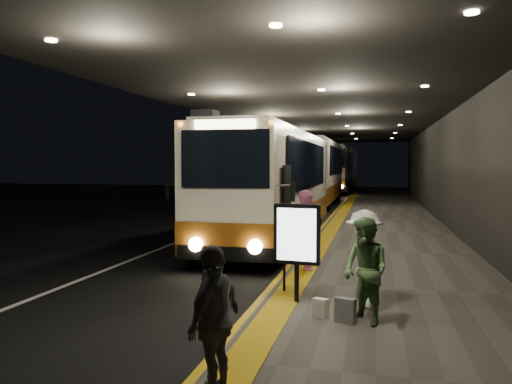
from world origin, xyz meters
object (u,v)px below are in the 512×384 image
at_px(passenger_waiting_white, 364,259).
at_px(bag_polka, 345,310).
at_px(coach_main, 274,190).
at_px(coach_third, 337,171).
at_px(passenger_boarding, 308,230).
at_px(passenger_waiting_grey, 215,320).
at_px(coach_second, 315,175).
at_px(passenger_waiting_green, 366,271).
at_px(info_sign, 297,236).
at_px(bag_plain, 320,308).
at_px(stanchion_post, 284,263).

xyz_separation_m(passenger_waiting_white, bag_polka, (-0.25, -0.87, -0.62)).
distance_m(coach_main, coach_third, 29.91).
distance_m(passenger_boarding, bag_polka, 3.83).
distance_m(coach_third, passenger_waiting_grey, 41.30).
relative_size(coach_second, coach_third, 0.95).
height_order(coach_third, passenger_waiting_green, coach_third).
height_order(passenger_waiting_green, info_sign, info_sign).
height_order(coach_second, coach_third, coach_third).
relative_size(passenger_waiting_grey, info_sign, 0.92).
relative_size(passenger_waiting_white, bag_plain, 5.58).
height_order(passenger_waiting_white, stanchion_post, passenger_waiting_white).
height_order(passenger_boarding, stanchion_post, passenger_boarding).
bearing_deg(stanchion_post, passenger_boarding, 85.52).
height_order(coach_main, passenger_waiting_green, coach_main).
xyz_separation_m(coach_second, bag_plain, (2.81, -23.27, -1.55)).
relative_size(passenger_boarding, passenger_waiting_grey, 1.15).
distance_m(coach_second, passenger_waiting_grey, 26.20).
height_order(coach_main, stanchion_post, coach_main).
distance_m(passenger_boarding, passenger_waiting_grey, 6.28).
height_order(passenger_waiting_green, stanchion_post, passenger_waiting_green).
height_order(coach_third, bag_polka, coach_third).
xyz_separation_m(coach_third, passenger_boarding, (1.90, -34.98, -0.90)).
distance_m(bag_plain, info_sign, 1.32).
distance_m(coach_third, passenger_waiting_white, 37.87).
height_order(bag_polka, stanchion_post, stanchion_post).
xyz_separation_m(bag_plain, stanchion_post, (-0.81, 1.41, 0.39)).
xyz_separation_m(passenger_waiting_green, bag_polka, (-0.28, -0.05, -0.60)).
bearing_deg(coach_third, passenger_boarding, -84.59).
bearing_deg(bag_plain, coach_third, 93.80).
xyz_separation_m(coach_third, bag_polka, (2.94, -38.60, -1.60)).
distance_m(passenger_waiting_white, stanchion_post, 1.63).
bearing_deg(passenger_waiting_white, coach_main, -160.75).
height_order(passenger_waiting_green, passenger_waiting_white, passenger_waiting_white).
bearing_deg(coach_main, passenger_waiting_grey, -81.10).
height_order(coach_second, passenger_waiting_green, coach_second).
xyz_separation_m(passenger_waiting_green, bag_plain, (-0.67, 0.14, -0.64)).
bearing_deg(coach_second, passenger_waiting_green, -81.79).
height_order(coach_main, coach_second, coach_second).
relative_size(coach_main, coach_third, 0.87).
relative_size(coach_main, passenger_waiting_white, 7.00).
distance_m(passenger_waiting_green, info_sign, 1.49).
xyz_separation_m(coach_main, passenger_boarding, (1.78, -5.07, -0.64)).
height_order(passenger_waiting_green, bag_plain, passenger_waiting_green).
bearing_deg(coach_main, passenger_waiting_green, -69.73).
height_order(passenger_waiting_white, passenger_waiting_grey, passenger_waiting_white).
bearing_deg(bag_plain, passenger_waiting_green, -11.44).
xyz_separation_m(passenger_waiting_green, passenger_waiting_white, (-0.04, 0.83, 0.02)).
bearing_deg(stanchion_post, passenger_waiting_green, -46.19).
relative_size(coach_second, passenger_boarding, 6.93).
bearing_deg(stanchion_post, coach_third, 92.69).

